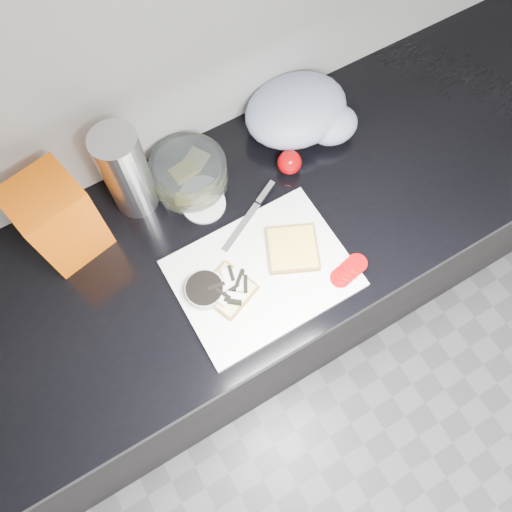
{
  "coord_description": "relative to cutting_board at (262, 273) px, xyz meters",
  "views": [
    {
      "loc": [
        -0.29,
        0.72,
        2.0
      ],
      "look_at": [
        -0.07,
        1.1,
        0.95
      ],
      "focal_mm": 35.0,
      "sensor_mm": 36.0,
      "label": 1
    }
  ],
  "objects": [
    {
      "name": "base_cabinet",
      "position": [
        0.07,
        0.13,
        -0.48
      ],
      "size": [
        3.5,
        0.6,
        0.86
      ],
      "primitive_type": "cube",
      "color": "black",
      "rests_on": "ground"
    },
    {
      "name": "countertop",
      "position": [
        0.07,
        0.13,
        -0.03
      ],
      "size": [
        3.5,
        0.64,
        0.04
      ],
      "primitive_type": "cube",
      "color": "black",
      "rests_on": "base_cabinet"
    },
    {
      "name": "cutting_board",
      "position": [
        0.0,
        0.0,
        0.0
      ],
      "size": [
        0.4,
        0.3,
        0.01
      ],
      "primitive_type": "cube",
      "color": "white",
      "rests_on": "countertop"
    },
    {
      "name": "bread_left",
      "position": [
        -0.09,
        0.0,
        0.02
      ],
      "size": [
        0.14,
        0.14,
        0.03
      ],
      "rotation": [
        0.0,
        0.0,
        0.36
      ],
      "color": "beige",
      "rests_on": "cutting_board"
    },
    {
      "name": "bread_right",
      "position": [
        0.09,
        0.01,
        0.01
      ],
      "size": [
        0.16,
        0.16,
        0.02
      ],
      "rotation": [
        0.0,
        0.0,
        -0.44
      ],
      "color": "beige",
      "rests_on": "cutting_board"
    },
    {
      "name": "tomato_slices",
      "position": [
        0.17,
        -0.1,
        0.02
      ],
      "size": [
        0.11,
        0.07,
        0.02
      ],
      "rotation": [
        0.0,
        0.0,
        -0.31
      ],
      "color": "#980306",
      "rests_on": "cutting_board"
    },
    {
      "name": "knife",
      "position": [
        0.07,
        0.16,
        0.01
      ],
      "size": [
        0.2,
        0.12,
        0.01
      ],
      "rotation": [
        0.0,
        0.0,
        0.48
      ],
      "color": "silver",
      "rests_on": "cutting_board"
    },
    {
      "name": "seed_tub",
      "position": [
        -0.14,
        0.02,
        0.02
      ],
      "size": [
        0.09,
        0.09,
        0.05
      ],
      "color": "#9A9F9F",
      "rests_on": "countertop"
    },
    {
      "name": "tub_lid",
      "position": [
        -0.03,
        0.23,
        -0.0
      ],
      "size": [
        0.14,
        0.14,
        0.01
      ],
      "primitive_type": "cylinder",
      "rotation": [
        0.0,
        0.0,
        -0.37
      ],
      "color": "silver",
      "rests_on": "countertop"
    },
    {
      "name": "glass_bowl",
      "position": [
        -0.03,
        0.31,
        0.03
      ],
      "size": [
        0.19,
        0.19,
        0.08
      ],
      "rotation": [
        0.0,
        0.0,
        0.16
      ],
      "color": "silver",
      "rests_on": "countertop"
    },
    {
      "name": "bread_bag",
      "position": [
        -0.35,
        0.3,
        0.11
      ],
      "size": [
        0.17,
        0.16,
        0.23
      ],
      "primitive_type": "cube",
      "rotation": [
        0.0,
        0.0,
        0.21
      ],
      "color": "#FD5704",
      "rests_on": "countertop"
    },
    {
      "name": "steel_canister",
      "position": [
        -0.17,
        0.33,
        0.12
      ],
      "size": [
        0.11,
        0.11,
        0.25
      ],
      "primitive_type": "cylinder",
      "color": "silver",
      "rests_on": "countertop"
    },
    {
      "name": "grocery_bag",
      "position": [
        0.3,
        0.32,
        0.05
      ],
      "size": [
        0.28,
        0.25,
        0.12
      ],
      "rotation": [
        0.0,
        0.0,
        -0.01
      ],
      "color": "#96A0B8",
      "rests_on": "countertop"
    },
    {
      "name": "whole_tomatoes",
      "position": [
        0.21,
        0.22,
        0.03
      ],
      "size": [
        0.06,
        0.06,
        0.06
      ],
      "rotation": [
        0.0,
        0.0,
        0.25
      ],
      "color": "#980306",
      "rests_on": "countertop"
    }
  ]
}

